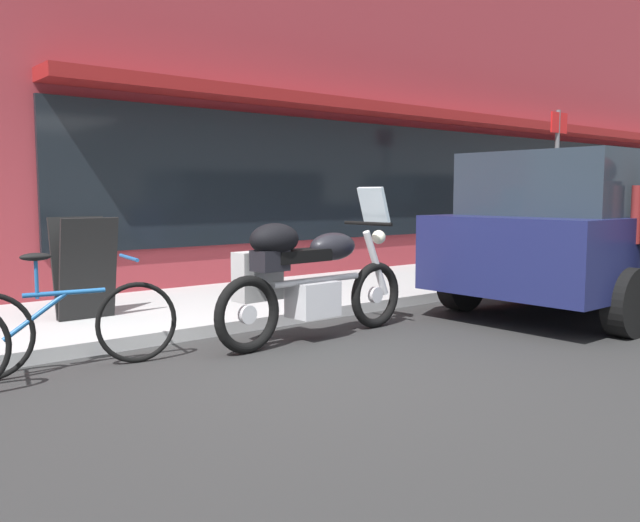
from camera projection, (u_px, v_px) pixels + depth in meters
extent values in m
plane|color=#292929|center=(294.00, 364.00, 5.28)|extent=(80.00, 80.00, 0.00)
cube|color=maroon|center=(455.00, 89.00, 12.18)|extent=(21.40, 0.35, 6.51)
cube|color=black|center=(462.00, 182.00, 12.19)|extent=(14.98, 0.06, 1.80)
cube|color=maroon|center=(474.00, 120.00, 11.91)|extent=(14.98, 0.60, 0.16)
cube|color=#A7A7A7|center=(586.00, 260.00, 12.88)|extent=(30.00, 2.46, 0.12)
torus|color=black|center=(375.00, 295.00, 6.67)|extent=(0.67, 0.13, 0.66)
cylinder|color=silver|center=(375.00, 295.00, 6.67)|extent=(0.16, 0.07, 0.16)
torus|color=black|center=(247.00, 314.00, 5.60)|extent=(0.67, 0.13, 0.66)
cylinder|color=silver|center=(247.00, 314.00, 5.60)|extent=(0.16, 0.07, 0.16)
cube|color=silver|center=(313.00, 299.00, 6.10)|extent=(0.46, 0.32, 0.32)
cylinder|color=silver|center=(317.00, 280.00, 6.11)|extent=(1.04, 0.12, 0.06)
ellipsoid|color=black|center=(333.00, 246.00, 6.22)|extent=(0.54, 0.31, 0.26)
cube|color=black|center=(299.00, 256.00, 5.94)|extent=(0.61, 0.27, 0.11)
cube|color=black|center=(270.00, 260.00, 5.72)|extent=(0.29, 0.24, 0.18)
cylinder|color=silver|center=(376.00, 263.00, 6.64)|extent=(0.35, 0.09, 0.67)
cylinder|color=black|center=(368.00, 224.00, 6.52)|extent=(0.07, 0.62, 0.04)
cube|color=silver|center=(373.00, 205.00, 6.56)|extent=(0.17, 0.33, 0.35)
sphere|color=#EAEACC|center=(379.00, 237.00, 6.64)|extent=(0.14, 0.14, 0.14)
cube|color=#ADADAD|center=(258.00, 276.00, 5.94)|extent=(0.45, 0.23, 0.44)
cube|color=black|center=(251.00, 275.00, 6.03)|extent=(0.37, 0.04, 0.03)
ellipsoid|color=black|center=(274.00, 239.00, 5.73)|extent=(0.50, 0.35, 0.28)
torus|color=black|center=(137.00, 322.00, 5.29)|extent=(0.65, 0.13, 0.65)
cylinder|color=#1E5999|center=(65.00, 293.00, 4.98)|extent=(0.59, 0.12, 0.04)
cylinder|color=#1E5999|center=(35.00, 317.00, 4.89)|extent=(0.46, 0.10, 0.34)
cylinder|color=#1E5999|center=(36.00, 279.00, 4.87)|extent=(0.03, 0.03, 0.30)
ellipsoid|color=black|center=(35.00, 257.00, 4.86)|extent=(0.23, 0.13, 0.06)
cylinder|color=#1E5999|center=(129.00, 258.00, 5.21)|extent=(0.10, 0.48, 0.03)
cube|color=#191E4C|center=(610.00, 246.00, 7.92)|extent=(4.78, 1.99, 0.78)
cube|color=#232D38|center=(601.00, 185.00, 7.66)|extent=(3.25, 1.74, 0.66)
cylinder|color=black|center=(596.00, 263.00, 9.70)|extent=(0.66, 0.23, 0.66)
cylinder|color=black|center=(462.00, 282.00, 7.68)|extent=(0.66, 0.23, 0.66)
cylinder|color=black|center=(628.00, 302.00, 6.23)|extent=(0.66, 0.23, 0.66)
cylinder|color=maroon|center=(636.00, 215.00, 6.26)|extent=(0.10, 0.10, 0.55)
cube|color=black|center=(89.00, 269.00, 6.42)|extent=(0.55, 0.20, 0.99)
cube|color=black|center=(80.00, 267.00, 6.59)|extent=(0.55, 0.20, 0.99)
cylinder|color=#59595B|center=(556.00, 191.00, 10.65)|extent=(0.07, 0.07, 2.54)
cube|color=red|center=(559.00, 123.00, 10.52)|extent=(0.44, 0.02, 0.32)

